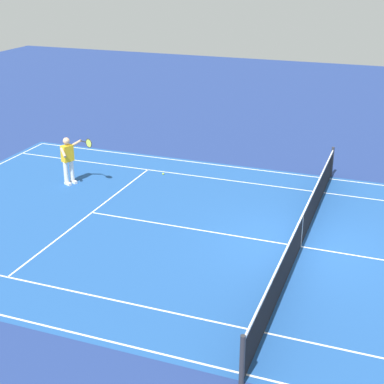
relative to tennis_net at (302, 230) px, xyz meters
name	(u,v)px	position (x,y,z in m)	size (l,w,h in m)	color
ground_plane	(300,247)	(0.00, 0.00, -0.49)	(60.00, 60.00, 0.00)	navy
court_slab	(300,247)	(0.00, 0.00, -0.49)	(24.20, 11.40, 0.00)	#1E4C93
court_line_markings	(300,246)	(0.00, 0.00, -0.49)	(23.85, 11.05, 0.01)	white
tennis_net	(302,230)	(0.00, 0.00, 0.00)	(0.10, 11.70, 1.08)	#2D2D33
tennis_player_near	(69,158)	(8.31, -1.89, 0.44)	(1.18, 0.74, 1.70)	white
tennis_ball	(163,174)	(5.66, -3.83, -0.46)	(0.07, 0.07, 0.07)	#CCE01E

